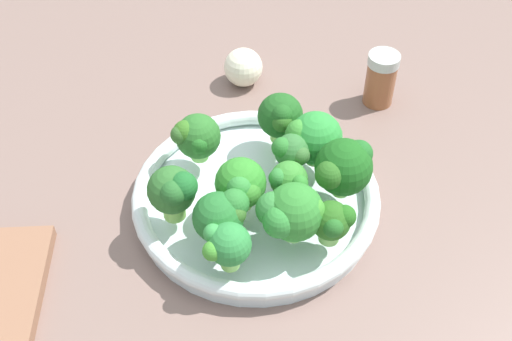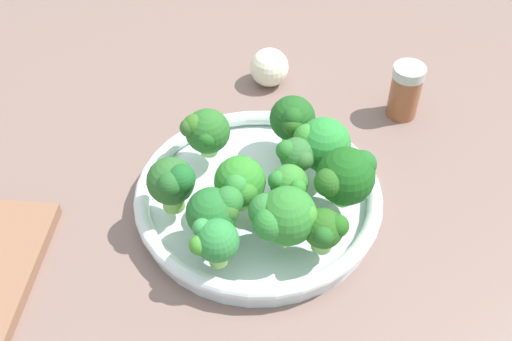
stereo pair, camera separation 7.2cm
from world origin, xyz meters
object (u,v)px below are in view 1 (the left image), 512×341
(broccoli_floret_2, at_px, (283,117))
(broccoli_floret_5, at_px, (313,138))
(broccoli_floret_6, at_px, (174,191))
(broccoli_floret_1, at_px, (241,185))
(garlic_bulb, at_px, (243,67))
(broccoli_floret_0, at_px, (289,213))
(broccoli_floret_11, at_px, (344,167))
(broccoli_floret_4, at_px, (227,245))
(broccoli_floret_7, at_px, (196,137))
(broccoli_floret_10, at_px, (291,153))
(pepper_shaker, at_px, (381,79))
(broccoli_floret_3, at_px, (333,222))
(broccoli_floret_8, at_px, (290,181))
(broccoli_floret_9, at_px, (222,215))
(bowl, at_px, (256,198))

(broccoli_floret_2, relative_size, broccoli_floret_5, 0.94)
(broccoli_floret_2, xyz_separation_m, broccoli_floret_6, (0.12, -0.13, 0.00))
(broccoli_floret_1, height_order, garlic_bulb, broccoli_floret_1)
(broccoli_floret_0, xyz_separation_m, broccoli_floret_5, (-0.12, 0.04, -0.00))
(broccoli_floret_11, bearing_deg, broccoli_floret_5, -153.57)
(broccoli_floret_4, height_order, garlic_bulb, broccoli_floret_4)
(broccoli_floret_0, bearing_deg, garlic_bulb, -174.35)
(broccoli_floret_6, distance_m, broccoli_floret_7, 0.09)
(broccoli_floret_10, height_order, pepper_shaker, broccoli_floret_10)
(broccoli_floret_0, height_order, broccoli_floret_7, broccoli_floret_0)
(broccoli_floret_3, distance_m, broccoli_floret_8, 0.07)
(broccoli_floret_5, bearing_deg, broccoli_floret_2, -142.60)
(broccoli_floret_9, distance_m, broccoli_floret_11, 0.15)
(broccoli_floret_9, height_order, broccoli_floret_10, same)
(pepper_shaker, bearing_deg, broccoli_floret_5, -38.17)
(broccoli_floret_6, bearing_deg, broccoli_floret_9, 57.46)
(broccoli_floret_5, height_order, broccoli_floret_10, broccoli_floret_5)
(broccoli_floret_0, relative_size, broccoli_floret_5, 1.04)
(broccoli_floret_2, distance_m, pepper_shaker, 0.18)
(broccoli_floret_9, height_order, pepper_shaker, broccoli_floret_9)
(broccoli_floret_4, distance_m, broccoli_floret_11, 0.16)
(bowl, height_order, garlic_bulb, garlic_bulb)
(broccoli_floret_2, xyz_separation_m, broccoli_floret_11, (0.09, 0.06, 0.00))
(broccoli_floret_1, height_order, broccoli_floret_8, broccoli_floret_1)
(broccoli_floret_2, bearing_deg, broccoli_floret_1, -27.53)
(broccoli_floret_8, height_order, broccoli_floret_11, broccoli_floret_11)
(broccoli_floret_3, bearing_deg, broccoli_floret_10, -161.01)
(broccoli_floret_11, bearing_deg, bowl, -97.93)
(broccoli_floret_1, xyz_separation_m, broccoli_floret_10, (-0.05, 0.06, 0.00))
(broccoli_floret_7, height_order, broccoli_floret_8, broccoli_floret_7)
(broccoli_floret_6, bearing_deg, broccoli_floret_1, 96.84)
(bowl, distance_m, broccoli_floret_11, 0.11)
(garlic_bulb, bearing_deg, bowl, 0.45)
(bowl, height_order, broccoli_floret_10, broccoli_floret_10)
(garlic_bulb, bearing_deg, broccoli_floret_11, 21.01)
(broccoli_floret_8, height_order, garlic_bulb, broccoli_floret_8)
(broccoli_floret_6, xyz_separation_m, broccoli_floret_11, (-0.02, 0.19, -0.00))
(bowl, height_order, pepper_shaker, pepper_shaker)
(broccoli_floret_3, distance_m, broccoli_floret_7, 0.20)
(broccoli_floret_0, xyz_separation_m, broccoli_floret_11, (-0.06, 0.07, 0.00))
(broccoli_floret_9, bearing_deg, broccoli_floret_5, 135.00)
(broccoli_floret_1, xyz_separation_m, broccoli_floret_11, (-0.01, 0.12, 0.01))
(broccoli_floret_0, relative_size, garlic_bulb, 1.30)
(broccoli_floret_1, distance_m, broccoli_floret_8, 0.06)
(broccoli_floret_1, xyz_separation_m, broccoli_floret_2, (-0.11, 0.06, 0.00))
(broccoli_floret_4, bearing_deg, broccoli_floret_2, 158.16)
(broccoli_floret_0, relative_size, broccoli_floret_1, 1.11)
(broccoli_floret_2, xyz_separation_m, broccoli_floret_8, (0.10, -0.00, -0.01))
(broccoli_floret_3, distance_m, broccoli_floret_4, 0.12)
(broccoli_floret_3, relative_size, broccoli_floret_11, 0.70)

